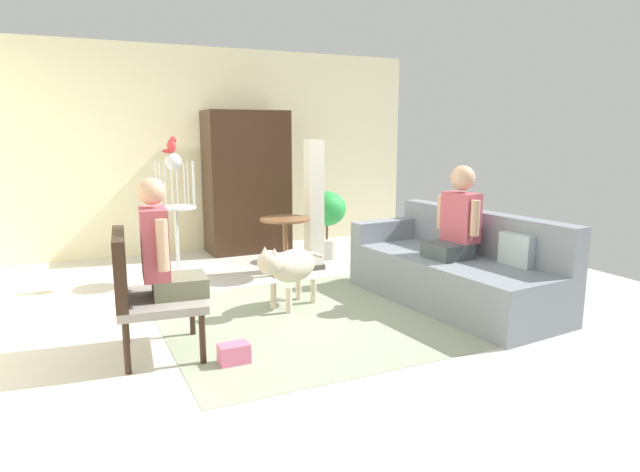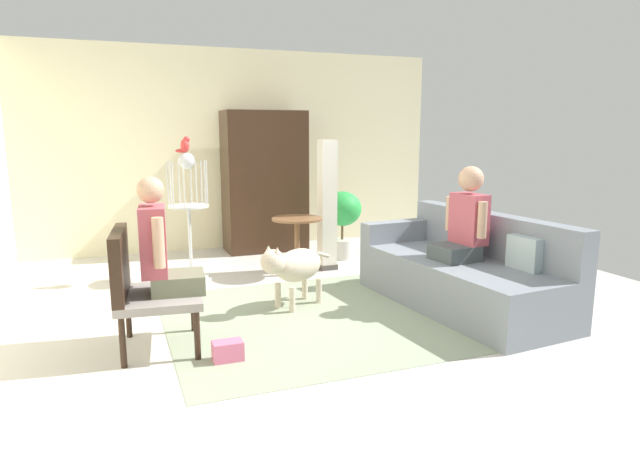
{
  "view_description": "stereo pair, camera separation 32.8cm",
  "coord_description": "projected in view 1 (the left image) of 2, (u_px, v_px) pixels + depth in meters",
  "views": [
    {
      "loc": [
        -1.84,
        -4.28,
        1.6
      ],
      "look_at": [
        0.0,
        -0.37,
        0.77
      ],
      "focal_mm": 31.08,
      "sensor_mm": 36.0,
      "label": 1
    },
    {
      "loc": [
        -1.54,
        -4.4,
        1.6
      ],
      "look_at": [
        0.0,
        -0.37,
        0.77
      ],
      "focal_mm": 31.08,
      "sensor_mm": 36.0,
      "label": 2
    }
  ],
  "objects": [
    {
      "name": "handbag",
      "position": [
        234.0,
        354.0,
        3.84
      ],
      "size": [
        0.21,
        0.13,
        0.14
      ],
      "primitive_type": "cube",
      "color": "#D8668C",
      "rests_on": "ground"
    },
    {
      "name": "person_on_armchair",
      "position": [
        162.0,
        250.0,
        3.91
      ],
      "size": [
        0.47,
        0.5,
        0.85
      ],
      "color": "#696D54"
    },
    {
      "name": "column_lamp",
      "position": [
        314.0,
        206.0,
        6.36
      ],
      "size": [
        0.2,
        0.2,
        1.49
      ],
      "color": "#4C4742",
      "rests_on": "ground"
    },
    {
      "name": "dog",
      "position": [
        290.0,
        266.0,
        4.99
      ],
      "size": [
        0.78,
        0.52,
        0.61
      ],
      "color": "beige",
      "rests_on": "ground"
    },
    {
      "name": "bird_cage_stand",
      "position": [
        176.0,
        214.0,
        5.78
      ],
      "size": [
        0.43,
        0.43,
        1.37
      ],
      "color": "silver",
      "rests_on": "ground"
    },
    {
      "name": "area_rug",
      "position": [
        317.0,
        318.0,
        4.79
      ],
      "size": [
        2.57,
        2.38,
        0.01
      ],
      "primitive_type": "cube",
      "color": "gray",
      "rests_on": "ground"
    },
    {
      "name": "ground_plane",
      "position": [
        302.0,
        315.0,
        4.87
      ],
      "size": [
        7.44,
        7.44,
        0.0
      ],
      "primitive_type": "plane",
      "color": "beige"
    },
    {
      "name": "round_end_table",
      "position": [
        285.0,
        236.0,
        6.12
      ],
      "size": [
        0.56,
        0.56,
        0.65
      ],
      "color": "brown",
      "rests_on": "ground"
    },
    {
      "name": "parrot",
      "position": [
        172.0,
        145.0,
        5.64
      ],
      "size": [
        0.17,
        0.1,
        0.17
      ],
      "color": "red",
      "rests_on": "bird_cage_stand"
    },
    {
      "name": "potted_plant",
      "position": [
        327.0,
        215.0,
        6.93
      ],
      "size": [
        0.48,
        0.48,
        0.85
      ],
      "color": "beige",
      "rests_on": "ground"
    },
    {
      "name": "back_wall",
      "position": [
        208.0,
        150.0,
        7.43
      ],
      "size": [
        5.92,
        0.12,
        2.66
      ],
      "primitive_type": "cube",
      "color": "beige",
      "rests_on": "ground"
    },
    {
      "name": "couch",
      "position": [
        455.0,
        271.0,
        5.18
      ],
      "size": [
        1.07,
        2.17,
        0.85
      ],
      "color": "slate",
      "rests_on": "ground"
    },
    {
      "name": "armoire_cabinet",
      "position": [
        247.0,
        182.0,
        7.3
      ],
      "size": [
        1.06,
        0.56,
        1.85
      ],
      "primitive_type": "cube",
      "color": "#382316",
      "rests_on": "ground"
    },
    {
      "name": "armchair",
      "position": [
        141.0,
        286.0,
        3.91
      ],
      "size": [
        0.66,
        0.74,
        0.9
      ],
      "color": "black",
      "rests_on": "ground"
    },
    {
      "name": "person_on_couch",
      "position": [
        457.0,
        219.0,
        5.05
      ],
      "size": [
        0.45,
        0.51,
        0.84
      ],
      "color": "#434C4E"
    }
  ]
}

